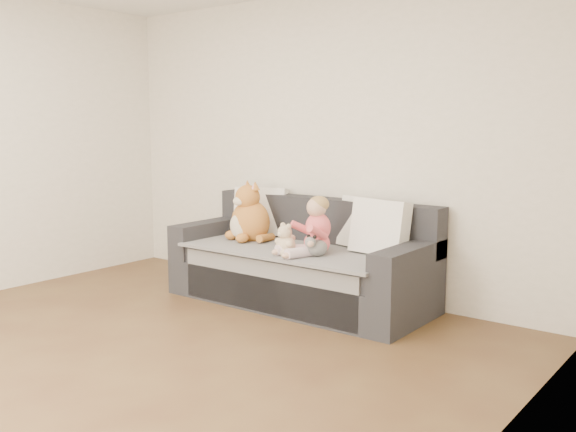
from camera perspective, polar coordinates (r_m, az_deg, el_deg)
The scene contains 10 objects.
room_shell at distance 4.12m, azimuth -13.80°, elevation 5.41°, with size 5.00×5.00×5.00m.
sofa at distance 5.36m, azimuth 1.24°, elevation -4.43°, with size 2.20×0.94×0.85m.
cushion_left at distance 5.85m, azimuth -2.44°, elevation 0.42°, with size 0.52×0.37×0.45m.
cushion_right_back at distance 5.24m, azimuth 6.78°, elevation -0.64°, with size 0.49×0.32×0.43m.
cushion_right_front at distance 5.03m, azimuth 8.16°, elevation -1.00°, with size 0.48×0.25×0.44m.
toddler at distance 4.99m, azimuth 2.30°, elevation -1.21°, with size 0.34×0.47×0.46m.
plush_cat at distance 5.59m, azimuth -3.48°, elevation -0.14°, with size 0.42×0.38×0.55m.
teddy_bear at distance 4.96m, azimuth -0.27°, elevation -2.33°, with size 0.20×0.16×0.26m.
plush_cow at distance 4.92m, azimuth 2.51°, elevation -2.76°, with size 0.14×0.22×0.18m.
sippy_cup at distance 5.21m, azimuth -0.30°, elevation -2.29°, with size 0.10×0.08×0.12m.
Camera 1 is at (3.21, -2.16, 1.49)m, focal length 40.00 mm.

